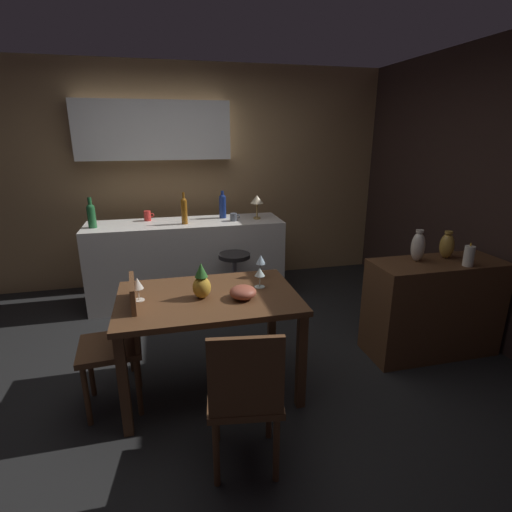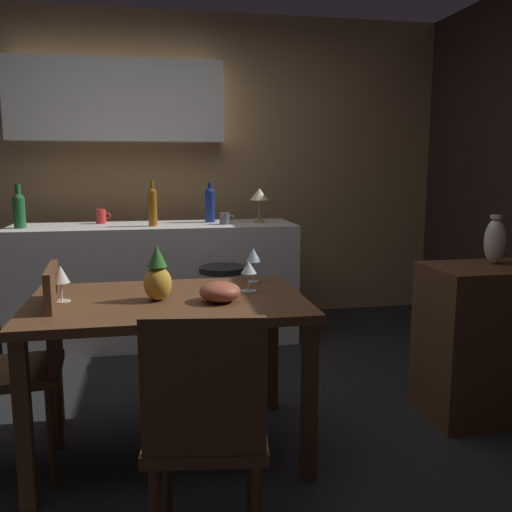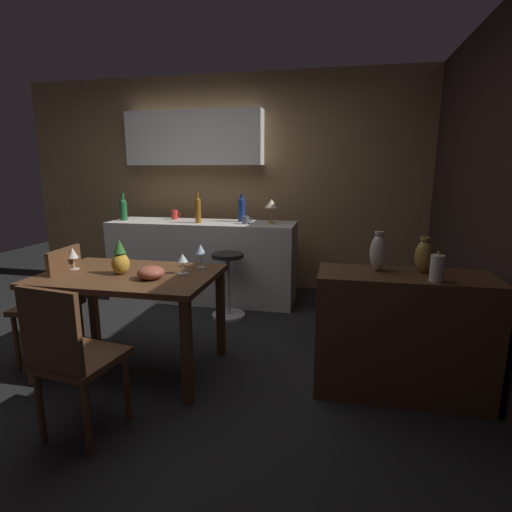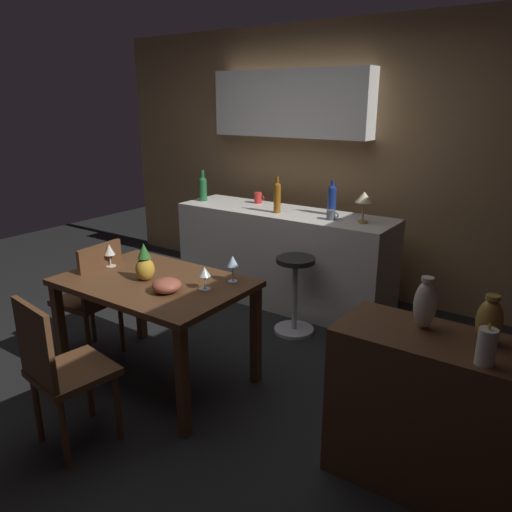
# 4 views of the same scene
# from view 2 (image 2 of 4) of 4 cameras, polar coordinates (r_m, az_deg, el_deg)

# --- Properties ---
(ground_plane) EXTENTS (9.00, 9.00, 0.00)m
(ground_plane) POSITION_cam_2_polar(r_m,az_deg,el_deg) (3.09, -8.91, -16.50)
(ground_plane) COLOR black
(wall_kitchen_back) EXTENTS (5.20, 0.33, 2.60)m
(wall_kitchen_back) POSITION_cam_2_polar(r_m,az_deg,el_deg) (4.86, -11.00, 10.05)
(wall_kitchen_back) COLOR #9E7A51
(wall_kitchen_back) RESTS_ON ground_plane
(dining_table) EXTENTS (1.24, 0.83, 0.74)m
(dining_table) POSITION_cam_2_polar(r_m,az_deg,el_deg) (2.59, -9.04, -6.31)
(dining_table) COLOR #56351E
(dining_table) RESTS_ON ground_plane
(kitchen_counter) EXTENTS (2.10, 0.60, 0.90)m
(kitchen_counter) POSITION_cam_2_polar(r_m,az_deg,el_deg) (4.28, -10.26, -2.80)
(kitchen_counter) COLOR silver
(kitchen_counter) RESTS_ON ground_plane
(chair_near_window) EXTENTS (0.43, 0.43, 0.91)m
(chair_near_window) POSITION_cam_2_polar(r_m,az_deg,el_deg) (2.64, -22.39, -9.90)
(chair_near_window) COLOR #56351E
(chair_near_window) RESTS_ON ground_plane
(chair_by_doorway) EXTENTS (0.45, 0.45, 0.90)m
(chair_by_doorway) POSITION_cam_2_polar(r_m,az_deg,el_deg) (1.90, -5.18, -17.27)
(chair_by_doorway) COLOR #56351E
(chair_by_doorway) RESTS_ON ground_plane
(bar_stool) EXTENTS (0.34, 0.34, 0.66)m
(bar_stool) POSITION_cam_2_polar(r_m,az_deg,el_deg) (3.83, -3.45, -5.63)
(bar_stool) COLOR #262323
(bar_stool) RESTS_ON ground_plane
(wine_glass_left) EXTENTS (0.08, 0.08, 0.16)m
(wine_glass_left) POSITION_cam_2_polar(r_m,az_deg,el_deg) (2.59, -19.50, -1.91)
(wine_glass_left) COLOR silver
(wine_glass_left) RESTS_ON dining_table
(wine_glass_right) EXTENTS (0.08, 0.08, 0.15)m
(wine_glass_right) POSITION_cam_2_polar(r_m,az_deg,el_deg) (2.64, -0.75, -1.35)
(wine_glass_right) COLOR silver
(wine_glass_right) RESTS_ON dining_table
(wine_glass_center) EXTENTS (0.08, 0.08, 0.18)m
(wine_glass_center) POSITION_cam_2_polar(r_m,az_deg,el_deg) (2.85, -0.28, -0.00)
(wine_glass_center) COLOR silver
(wine_glass_center) RESTS_ON dining_table
(pineapple_centerpiece) EXTENTS (0.13, 0.13, 0.25)m
(pineapple_centerpiece) POSITION_cam_2_polar(r_m,az_deg,el_deg) (2.51, -10.11, -2.13)
(pineapple_centerpiece) COLOR gold
(pineapple_centerpiece) RESTS_ON dining_table
(fruit_bowl) EXTENTS (0.18, 0.18, 0.09)m
(fruit_bowl) POSITION_cam_2_polar(r_m,az_deg,el_deg) (2.47, -3.73, -3.69)
(fruit_bowl) COLOR #9E4C38
(fruit_bowl) RESTS_ON dining_table
(wine_bottle_green) EXTENTS (0.08, 0.08, 0.31)m
(wine_bottle_green) POSITION_cam_2_polar(r_m,az_deg,el_deg) (4.24, -23.24, 4.53)
(wine_bottle_green) COLOR #1E592D
(wine_bottle_green) RESTS_ON kitchen_counter
(wine_bottle_amber) EXTENTS (0.06, 0.06, 0.34)m
(wine_bottle_amber) POSITION_cam_2_polar(r_m,az_deg,el_deg) (4.10, -10.62, 5.17)
(wine_bottle_amber) COLOR #8C5114
(wine_bottle_amber) RESTS_ON kitchen_counter
(wine_bottle_cobalt) EXTENTS (0.08, 0.08, 0.31)m
(wine_bottle_cobalt) POSITION_cam_2_polar(r_m,az_deg,el_deg) (4.33, -4.77, 5.45)
(wine_bottle_cobalt) COLOR navy
(wine_bottle_cobalt) RESTS_ON kitchen_counter
(cup_red) EXTENTS (0.11, 0.07, 0.11)m
(cup_red) POSITION_cam_2_polar(r_m,az_deg,el_deg) (4.38, -15.67, 3.96)
(cup_red) COLOR red
(cup_red) RESTS_ON kitchen_counter
(cup_slate) EXTENTS (0.11, 0.07, 0.08)m
(cup_slate) POSITION_cam_2_polar(r_m,az_deg,el_deg) (4.17, -3.23, 3.87)
(cup_slate) COLOR #515660
(cup_slate) RESTS_ON kitchen_counter
(counter_lamp) EXTENTS (0.14, 0.14, 0.27)m
(counter_lamp) POSITION_cam_2_polar(r_m,az_deg,el_deg) (4.24, 0.34, 6.19)
(counter_lamp) COLOR #A58447
(counter_lamp) RESTS_ON kitchen_counter
(vase_ceramic_ivory) EXTENTS (0.11, 0.11, 0.26)m
(vase_ceramic_ivory) POSITION_cam_2_polar(r_m,az_deg,el_deg) (3.20, 23.40, 1.46)
(vase_ceramic_ivory) COLOR beige
(vase_ceramic_ivory) RESTS_ON sideboard_cabinet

